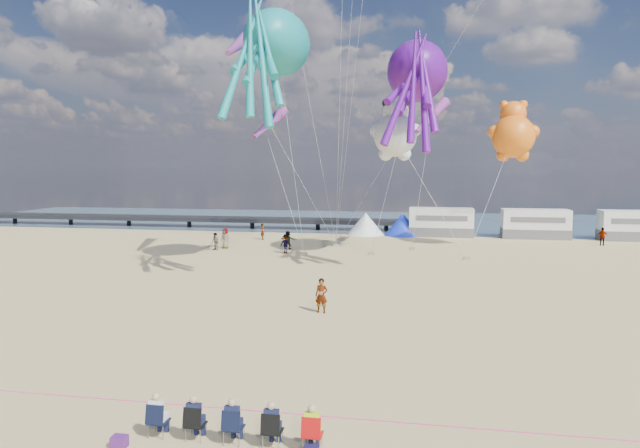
{
  "coord_description": "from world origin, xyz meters",
  "views": [
    {
      "loc": [
        4.12,
        -21.26,
        7.6
      ],
      "look_at": [
        -0.84,
        6.0,
        4.69
      ],
      "focal_mm": 32.0,
      "sensor_mm": 36.0,
      "label": 1
    }
  ],
  "objects_px": {
    "motorhome_2": "(635,226)",
    "sandbag_d": "(412,249)",
    "tent_white": "(366,224)",
    "windsock_mid": "(431,116)",
    "spectator_row": "(234,420)",
    "sandbag_c": "(467,258)",
    "kite_teddy_orange": "(513,137)",
    "beachgoer_1": "(215,242)",
    "sandbag_a": "(304,254)",
    "kite_panda": "(395,135)",
    "kite_octopus_purple": "(417,71)",
    "tent_blue": "(403,224)",
    "beachgoer_0": "(225,238)",
    "kite_octopus_teal": "(277,43)",
    "sandbag_e": "(336,245)",
    "motorhome_0": "(441,222)",
    "cooler_purple": "(119,442)",
    "standing_person": "(321,296)",
    "beachgoer_3": "(603,237)",
    "motorhome_1": "(535,224)",
    "beachgoer_4": "(288,240)",
    "windsock_right": "(269,123)",
    "windsock_left": "(238,45)",
    "beachgoer_5": "(263,232)",
    "beachgoer_2": "(286,244)",
    "sandbag_b": "(371,254)"
  },
  "relations": [
    {
      "from": "motorhome_2",
      "to": "sandbag_d",
      "type": "height_order",
      "value": "motorhome_2"
    },
    {
      "from": "tent_white",
      "to": "windsock_mid",
      "type": "bearing_deg",
      "value": -60.04
    },
    {
      "from": "sandbag_d",
      "to": "windsock_mid",
      "type": "xyz_separation_m",
      "value": [
        1.48,
        -1.26,
        11.52
      ]
    },
    {
      "from": "spectator_row",
      "to": "sandbag_c",
      "type": "distance_m",
      "value": 33.25
    },
    {
      "from": "kite_teddy_orange",
      "to": "motorhome_2",
      "type": "bearing_deg",
      "value": 22.59
    },
    {
      "from": "beachgoer_1",
      "to": "sandbag_a",
      "type": "height_order",
      "value": "beachgoer_1"
    },
    {
      "from": "kite_panda",
      "to": "kite_octopus_purple",
      "type": "bearing_deg",
      "value": -48.15
    },
    {
      "from": "tent_blue",
      "to": "kite_octopus_purple",
      "type": "bearing_deg",
      "value": -84.84
    },
    {
      "from": "tent_white",
      "to": "beachgoer_0",
      "type": "xyz_separation_m",
      "value": [
        -11.47,
        -12.46,
        -0.28
      ]
    },
    {
      "from": "kite_octopus_teal",
      "to": "sandbag_e",
      "type": "bearing_deg",
      "value": 67.02
    },
    {
      "from": "motorhome_0",
      "to": "motorhome_2",
      "type": "xyz_separation_m",
      "value": [
        19.0,
        0.0,
        0.0
      ]
    },
    {
      "from": "sandbag_d",
      "to": "sandbag_e",
      "type": "height_order",
      "value": "same"
    },
    {
      "from": "sandbag_c",
      "to": "cooler_purple",
      "type": "bearing_deg",
      "value": -109.15
    },
    {
      "from": "motorhome_0",
      "to": "beachgoer_1",
      "type": "distance_m",
      "value": 24.23
    },
    {
      "from": "motorhome_0",
      "to": "tent_blue",
      "type": "height_order",
      "value": "motorhome_0"
    },
    {
      "from": "motorhome_2",
      "to": "standing_person",
      "type": "distance_m",
      "value": 42.01
    },
    {
      "from": "standing_person",
      "to": "beachgoer_3",
      "type": "height_order",
      "value": "standing_person"
    },
    {
      "from": "motorhome_1",
      "to": "beachgoer_1",
      "type": "height_order",
      "value": "motorhome_1"
    },
    {
      "from": "kite_panda",
      "to": "cooler_purple",
      "type": "bearing_deg",
      "value": -80.49
    },
    {
      "from": "motorhome_1",
      "to": "beachgoer_4",
      "type": "height_order",
      "value": "motorhome_1"
    },
    {
      "from": "sandbag_c",
      "to": "kite_octopus_teal",
      "type": "height_order",
      "value": "kite_octopus_teal"
    },
    {
      "from": "sandbag_a",
      "to": "kite_octopus_purple",
      "type": "distance_m",
      "value": 17.23
    },
    {
      "from": "sandbag_a",
      "to": "standing_person",
      "type": "bearing_deg",
      "value": -75.44
    },
    {
      "from": "spectator_row",
      "to": "windsock_right",
      "type": "bearing_deg",
      "value": 103.26
    },
    {
      "from": "standing_person",
      "to": "windsock_left",
      "type": "bearing_deg",
      "value": 125.77
    },
    {
      "from": "beachgoer_5",
      "to": "windsock_left",
      "type": "bearing_deg",
      "value": 177.39
    },
    {
      "from": "standing_person",
      "to": "windsock_right",
      "type": "distance_m",
      "value": 18.37
    },
    {
      "from": "cooler_purple",
      "to": "sandbag_a",
      "type": "height_order",
      "value": "cooler_purple"
    },
    {
      "from": "beachgoer_4",
      "to": "kite_octopus_teal",
      "type": "height_order",
      "value": "kite_octopus_teal"
    },
    {
      "from": "beachgoer_2",
      "to": "kite_octopus_teal",
      "type": "height_order",
      "value": "kite_octopus_teal"
    },
    {
      "from": "beachgoer_4",
      "to": "beachgoer_0",
      "type": "bearing_deg",
      "value": 15.17
    },
    {
      "from": "windsock_right",
      "to": "kite_teddy_orange",
      "type": "bearing_deg",
      "value": 44.54
    },
    {
      "from": "tent_blue",
      "to": "kite_teddy_orange",
      "type": "xyz_separation_m",
      "value": [
        9.72,
        -9.0,
        8.8
      ]
    },
    {
      "from": "motorhome_0",
      "to": "windsock_mid",
      "type": "xyz_separation_m",
      "value": [
        -1.34,
        -11.55,
        10.13
      ]
    },
    {
      "from": "spectator_row",
      "to": "motorhome_0",
      "type": "bearing_deg",
      "value": 81.68
    },
    {
      "from": "kite_octopus_purple",
      "to": "motorhome_2",
      "type": "bearing_deg",
      "value": 44.99
    },
    {
      "from": "beachgoer_1",
      "to": "beachgoer_2",
      "type": "height_order",
      "value": "beachgoer_2"
    },
    {
      "from": "tent_blue",
      "to": "kite_panda",
      "type": "relative_size",
      "value": 0.64
    },
    {
      "from": "kite_panda",
      "to": "windsock_left",
      "type": "bearing_deg",
      "value": -128.82
    },
    {
      "from": "motorhome_0",
      "to": "windsock_left",
      "type": "bearing_deg",
      "value": -128.69
    },
    {
      "from": "motorhome_2",
      "to": "kite_octopus_teal",
      "type": "relative_size",
      "value": 0.61
    },
    {
      "from": "spectator_row",
      "to": "kite_teddy_orange",
      "type": "distance_m",
      "value": 41.12
    },
    {
      "from": "beachgoer_3",
      "to": "standing_person",
      "type": "bearing_deg",
      "value": 64.74
    },
    {
      "from": "sandbag_b",
      "to": "sandbag_e",
      "type": "height_order",
      "value": "same"
    },
    {
      "from": "kite_octopus_purple",
      "to": "kite_panda",
      "type": "bearing_deg",
      "value": 121.26
    },
    {
      "from": "beachgoer_1",
      "to": "kite_octopus_teal",
      "type": "distance_m",
      "value": 18.99
    },
    {
      "from": "sandbag_b",
      "to": "motorhome_1",
      "type": "bearing_deg",
      "value": 41.67
    },
    {
      "from": "tent_blue",
      "to": "kite_octopus_teal",
      "type": "height_order",
      "value": "kite_octopus_teal"
    },
    {
      "from": "beachgoer_5",
      "to": "windsock_mid",
      "type": "height_order",
      "value": "windsock_mid"
    },
    {
      "from": "sandbag_c",
      "to": "kite_teddy_orange",
      "type": "relative_size",
      "value": 0.08
    }
  ]
}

